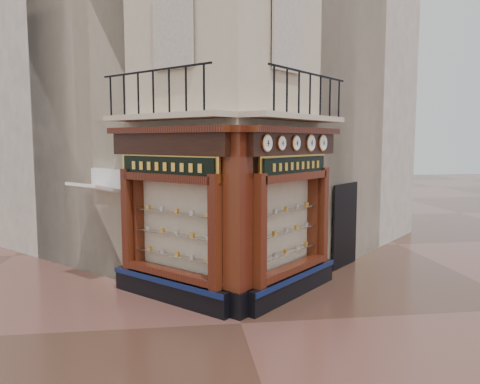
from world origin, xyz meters
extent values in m
plane|color=#452B20|center=(0.00, 0.00, 0.00)|extent=(80.00, 80.00, 0.00)
cube|color=beige|center=(0.00, 6.16, 6.00)|extent=(11.31, 11.31, 12.00)
cube|color=beige|center=(-2.47, 8.63, 5.50)|extent=(11.31, 11.31, 11.00)
cube|color=beige|center=(2.47, 8.63, 5.50)|extent=(11.31, 11.31, 11.00)
cube|color=black|center=(-1.44, 1.54, 0.28)|extent=(2.72, 2.72, 0.55)
cube|color=#0D1944|center=(-1.57, 1.41, 0.49)|extent=(2.50, 2.50, 0.12)
cube|color=#3A100A|center=(-0.45, 0.55, 1.77)|extent=(0.37, 0.37, 2.45)
cube|color=#3A100A|center=(-2.43, 2.53, 1.77)|extent=(0.37, 0.37, 2.45)
cube|color=#FFF1C1|center=(-1.20, 1.77, 1.75)|extent=(1.80, 1.80, 2.10)
cube|color=black|center=(-1.42, 1.55, 3.60)|extent=(2.69, 2.69, 0.50)
cube|color=#3A100A|center=(-1.47, 1.50, 3.91)|extent=(2.86, 2.86, 0.14)
cube|color=black|center=(1.44, 1.54, 0.28)|extent=(2.72, 2.72, 0.55)
cube|color=#0D1944|center=(1.57, 1.41, 0.49)|extent=(2.50, 2.50, 0.12)
cube|color=#3A100A|center=(0.45, 0.55, 1.77)|extent=(0.37, 0.37, 2.45)
cube|color=#3A100A|center=(2.43, 2.53, 1.77)|extent=(0.37, 0.37, 2.45)
cube|color=#FFF1C1|center=(1.20, 1.77, 1.75)|extent=(1.80, 1.80, 2.10)
cube|color=black|center=(1.42, 1.55, 3.60)|extent=(2.69, 2.69, 0.50)
cube|color=#3A100A|center=(1.47, 1.50, 3.91)|extent=(2.86, 2.86, 0.14)
cube|color=black|center=(0.00, 0.50, 0.28)|extent=(0.78, 0.78, 0.55)
cube|color=#3A100A|center=(0.00, 0.50, 2.20)|extent=(0.64, 0.64, 3.50)
cube|color=#3A100A|center=(0.00, 0.50, 3.91)|extent=(0.85, 0.85, 0.14)
cube|color=beige|center=(-1.48, 1.49, 4.20)|extent=(2.97, 2.97, 0.12)
cube|color=black|center=(-1.72, 1.26, 5.15)|extent=(2.36, 2.36, 0.04)
cube|color=beige|center=(1.48, 1.49, 4.20)|extent=(2.97, 2.97, 0.12)
cube|color=black|center=(1.72, 1.26, 5.15)|extent=(2.36, 2.36, 0.04)
cylinder|color=#B4753C|center=(0.60, 0.51, 3.62)|extent=(0.29, 0.29, 0.36)
cylinder|color=white|center=(0.63, 0.49, 3.62)|extent=(0.23, 0.23, 0.31)
cube|color=black|center=(0.64, 0.48, 3.62)|extent=(0.02, 0.02, 0.12)
cube|color=black|center=(0.64, 0.48, 3.62)|extent=(0.07, 0.07, 0.01)
cylinder|color=#B4753C|center=(1.00, 0.90, 3.62)|extent=(0.26, 0.26, 0.32)
cylinder|color=white|center=(1.02, 0.88, 3.62)|extent=(0.21, 0.21, 0.27)
cube|color=black|center=(1.03, 0.87, 3.62)|extent=(0.02, 0.02, 0.11)
cube|color=black|center=(1.03, 0.87, 3.62)|extent=(0.06, 0.06, 0.01)
cylinder|color=#B4753C|center=(1.43, 1.33, 3.62)|extent=(0.28, 0.28, 0.35)
cylinder|color=white|center=(1.45, 1.31, 3.62)|extent=(0.23, 0.23, 0.30)
cube|color=black|center=(1.46, 1.30, 3.62)|extent=(0.02, 0.02, 0.12)
cube|color=black|center=(1.46, 1.30, 3.62)|extent=(0.07, 0.07, 0.01)
cylinder|color=#B4753C|center=(1.90, 1.81, 3.62)|extent=(0.32, 0.32, 0.40)
cylinder|color=white|center=(1.93, 1.79, 3.62)|extent=(0.26, 0.26, 0.35)
cube|color=black|center=(1.94, 1.78, 3.62)|extent=(0.02, 0.02, 0.13)
cube|color=black|center=(1.94, 1.78, 3.62)|extent=(0.08, 0.08, 0.01)
cylinder|color=#B4753C|center=(2.33, 2.24, 3.62)|extent=(0.32, 0.32, 0.41)
cylinder|color=white|center=(2.35, 2.22, 3.62)|extent=(0.26, 0.26, 0.35)
cube|color=black|center=(2.36, 2.21, 3.62)|extent=(0.02, 0.02, 0.14)
cube|color=black|center=(2.36, 2.21, 3.62)|extent=(0.08, 0.08, 0.01)
cube|color=#EEB246|center=(-1.45, 1.53, 3.10)|extent=(2.20, 2.20, 0.59)
cube|color=black|center=(-1.48, 1.50, 3.10)|extent=(2.05, 2.05, 0.44)
cube|color=#EEB246|center=(1.45, 1.53, 3.10)|extent=(2.04, 2.04, 0.55)
cube|color=black|center=(1.48, 1.50, 3.10)|extent=(1.90, 1.90, 0.41)
camera|label=1|loc=(-1.19, -9.01, 3.65)|focal=35.00mm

